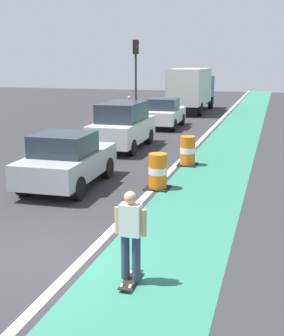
% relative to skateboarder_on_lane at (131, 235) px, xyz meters
% --- Properties ---
extents(ground_plane, '(100.00, 100.00, 0.00)m').
position_rel_skateboarder_on_lane_xyz_m(ground_plane, '(-2.11, 0.55, -0.91)').
color(ground_plane, '#2D2D30').
extents(bike_lane_strip, '(2.50, 80.00, 0.01)m').
position_rel_skateboarder_on_lane_xyz_m(bike_lane_strip, '(0.29, 12.55, -0.91)').
color(bike_lane_strip, '#2D755B').
rests_on(bike_lane_strip, ground).
extents(lane_divider_stripe, '(0.20, 80.00, 0.01)m').
position_rel_skateboarder_on_lane_xyz_m(lane_divider_stripe, '(-1.21, 12.55, -0.91)').
color(lane_divider_stripe, silver).
rests_on(lane_divider_stripe, ground).
extents(skateboarder_on_lane, '(0.57, 0.80, 1.69)m').
position_rel_skateboarder_on_lane_xyz_m(skateboarder_on_lane, '(0.00, 0.00, 0.00)').
color(skateboarder_on_lane, black).
rests_on(skateboarder_on_lane, ground).
extents(parked_sedan_nearest, '(2.03, 4.16, 1.70)m').
position_rel_skateboarder_on_lane_xyz_m(parked_sedan_nearest, '(-3.80, 5.37, -0.08)').
color(parked_sedan_nearest, '#9EA0A5').
rests_on(parked_sedan_nearest, ground).
extents(parked_suv_second, '(2.00, 4.64, 2.04)m').
position_rel_skateboarder_on_lane_xyz_m(parked_suv_second, '(-4.17, 11.73, 0.12)').
color(parked_suv_second, silver).
rests_on(parked_suv_second, ground).
extents(parked_sedan_third, '(2.00, 4.14, 1.70)m').
position_rel_skateboarder_on_lane_xyz_m(parked_sedan_third, '(-3.96, 18.41, -0.08)').
color(parked_sedan_third, silver).
rests_on(parked_sedan_third, ground).
extents(traffic_barrel_front, '(0.73, 0.73, 1.09)m').
position_rel_skateboarder_on_lane_xyz_m(traffic_barrel_front, '(-1.07, 5.94, -0.38)').
color(traffic_barrel_front, orange).
rests_on(traffic_barrel_front, ground).
extents(traffic_barrel_mid, '(0.73, 0.73, 1.09)m').
position_rel_skateboarder_on_lane_xyz_m(traffic_barrel_mid, '(-0.80, 9.32, -0.38)').
color(traffic_barrel_mid, orange).
rests_on(traffic_barrel_mid, ground).
extents(delivery_truck_down_block, '(2.40, 7.62, 3.23)m').
position_rel_skateboarder_on_lane_xyz_m(delivery_truck_down_block, '(-3.87, 26.75, 0.94)').
color(delivery_truck_down_block, beige).
rests_on(delivery_truck_down_block, ground).
extents(traffic_light_corner, '(0.41, 0.32, 5.10)m').
position_rel_skateboarder_on_lane_xyz_m(traffic_light_corner, '(-6.70, 21.78, 2.59)').
color(traffic_light_corner, '#2D2D2D').
rests_on(traffic_light_corner, ground).
extents(pedestrian_crossing, '(0.34, 0.20, 1.61)m').
position_rel_skateboarder_on_lane_xyz_m(pedestrian_crossing, '(-6.74, 20.46, -0.05)').
color(pedestrian_crossing, '#33333D').
rests_on(pedestrian_crossing, ground).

